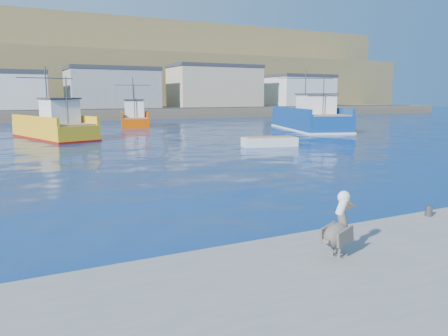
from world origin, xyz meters
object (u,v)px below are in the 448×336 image
trawler_blue (310,119)px  skiff_mid (269,143)px  trawler_yellow_b (55,127)px  pelican (338,229)px  boat_orange (134,118)px

trawler_blue → skiff_mid: trawler_blue is taller
trawler_yellow_b → skiff_mid: 19.55m
trawler_yellow_b → trawler_blue: trawler_blue is taller
pelican → trawler_yellow_b: bearing=93.3°
trawler_blue → skiff_mid: 17.67m
skiff_mid → pelican: size_ratio=3.16×
trawler_yellow_b → boat_orange: (10.62, 12.50, 0.03)m
boat_orange → skiff_mid: 26.42m
trawler_blue → pelican: (-24.88, -33.19, -0.10)m
trawler_yellow_b → pelican: size_ratio=8.23×
boat_orange → skiff_mid: (3.31, -26.20, -0.75)m
skiff_mid → boat_orange: bearing=97.2°
trawler_yellow_b → pelican: 35.00m
trawler_blue → skiff_mid: size_ratio=3.39×
skiff_mid → pelican: (-11.90, -21.24, 0.80)m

